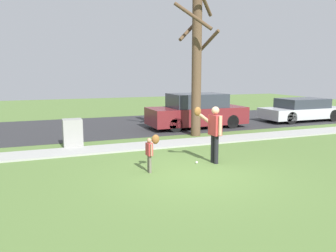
# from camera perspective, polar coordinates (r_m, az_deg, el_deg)

# --- Properties ---
(ground_plane) EXTENTS (48.00, 48.00, 0.00)m
(ground_plane) POSITION_cam_1_polar(r_m,az_deg,el_deg) (12.05, -2.92, -3.53)
(ground_plane) COLOR #567538
(sidewalk_strip) EXTENTS (36.00, 1.20, 0.06)m
(sidewalk_strip) POSITION_cam_1_polar(r_m,az_deg,el_deg) (12.14, -3.07, -3.30)
(sidewalk_strip) COLOR #A3A39E
(sidewalk_strip) RESTS_ON ground
(road_surface) EXTENTS (36.00, 6.80, 0.02)m
(road_surface) POSITION_cam_1_polar(r_m,az_deg,el_deg) (16.89, -8.39, 0.06)
(road_surface) COLOR #2D2D30
(road_surface) RESTS_ON ground
(person_adult) EXTENTS (0.72, 0.59, 1.67)m
(person_adult) POSITION_cam_1_polar(r_m,az_deg,el_deg) (9.77, 7.76, -0.44)
(person_adult) COLOR black
(person_adult) RESTS_ON ground
(person_child) EXTENTS (0.42, 0.41, 0.98)m
(person_child) POSITION_cam_1_polar(r_m,az_deg,el_deg) (8.91, -2.86, -3.80)
(person_child) COLOR #6B6656
(person_child) RESTS_ON ground
(baseball) EXTENTS (0.07, 0.07, 0.07)m
(baseball) POSITION_cam_1_polar(r_m,az_deg,el_deg) (9.84, 4.93, -6.22)
(baseball) COLOR white
(baseball) RESTS_ON ground
(utility_cabinet) EXTENTS (0.66, 0.57, 1.00)m
(utility_cabinet) POSITION_cam_1_polar(r_m,az_deg,el_deg) (12.39, -15.96, -1.16)
(utility_cabinet) COLOR gray
(utility_cabinet) RESTS_ON ground
(street_tree_near) EXTENTS (1.85, 1.89, 5.90)m
(street_tree_near) POSITION_cam_1_polar(r_m,az_deg,el_deg) (13.94, 4.93, 11.05)
(street_tree_near) COLOR brown
(street_tree_near) RESTS_ON ground
(parked_suv_maroon) EXTENTS (4.70, 1.90, 1.63)m
(parked_suv_maroon) POSITION_cam_1_polar(r_m,az_deg,el_deg) (16.13, 4.93, 2.50)
(parked_suv_maroon) COLOR maroon
(parked_suv_maroon) RESTS_ON road_surface
(parked_sedan_silver) EXTENTS (4.60, 1.80, 1.23)m
(parked_sedan_silver) POSITION_cam_1_polar(r_m,az_deg,el_deg) (19.72, 21.87, 2.58)
(parked_sedan_silver) COLOR silver
(parked_sedan_silver) RESTS_ON road_surface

